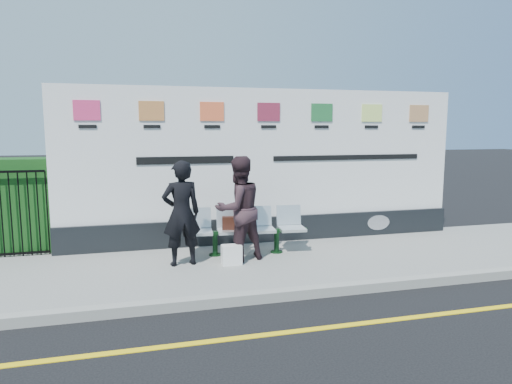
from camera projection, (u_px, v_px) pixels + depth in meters
ground at (317, 329)px, 5.39m from camera, size 80.00×80.00×0.00m
pavement at (261, 264)px, 7.77m from camera, size 14.00×3.00×0.12m
kerb at (289, 294)px, 6.34m from camera, size 14.00×0.18×0.14m
yellow_line at (317, 329)px, 5.39m from camera, size 14.00×0.10×0.01m
billboard at (267, 176)px, 9.01m from camera, size 8.00×0.30×3.00m
bench at (246, 241)px, 8.17m from camera, size 2.17×0.74×0.46m
woman_left at (181, 213)px, 7.43m from camera, size 0.68×0.49×1.73m
woman_right at (239, 209)px, 7.69m from camera, size 1.04×0.93×1.78m
handbag_brown at (231, 223)px, 8.08m from camera, size 0.31×0.19×0.23m
carrier_bag_white at (232, 255)px, 7.54m from camera, size 0.33×0.20×0.33m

